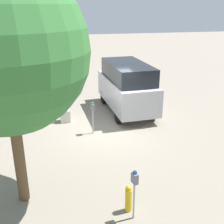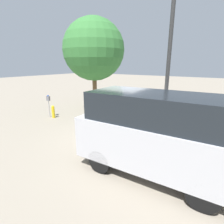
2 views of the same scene
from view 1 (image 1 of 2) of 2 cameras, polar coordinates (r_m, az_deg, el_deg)
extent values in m
plane|color=gray|center=(11.81, -0.98, -3.79)|extent=(80.00, 80.00, 0.00)
cylinder|color=#9E9EA3|center=(11.41, -3.90, -1.97)|extent=(0.05, 0.05, 1.01)
cube|color=slate|center=(11.18, -3.98, 1.03)|extent=(0.22, 0.14, 0.26)
sphere|color=#14662D|center=(11.13, -4.00, 1.76)|extent=(0.11, 0.11, 0.11)
cylinder|color=#9E9EA3|center=(7.14, 4.48, -17.54)|extent=(0.05, 0.05, 1.03)
cube|color=slate|center=(6.75, 4.63, -13.26)|extent=(0.22, 0.14, 0.26)
sphere|color=navy|center=(6.67, 4.67, -12.18)|extent=(0.11, 0.11, 0.11)
cube|color=beige|center=(12.79, -9.49, -0.73)|extent=(0.44, 0.44, 0.55)
cylinder|color=#2D2D2D|center=(11.98, -10.48, 14.39)|extent=(0.16, 0.16, 6.18)
cube|color=#B2B2B7|center=(13.70, 2.95, 4.16)|extent=(4.52, 2.01, 1.25)
cube|color=black|center=(13.34, 3.18, 8.21)|extent=(3.63, 1.83, 0.79)
cube|color=orange|center=(15.69, -1.61, 4.56)|extent=(0.09, 0.12, 0.20)
cylinder|color=black|center=(14.94, -1.66, 3.12)|extent=(0.73, 0.25, 0.72)
cylinder|color=black|center=(15.38, 4.16, 3.59)|extent=(0.73, 0.25, 0.72)
cylinder|color=black|center=(12.44, 1.34, -0.66)|extent=(0.73, 0.25, 0.72)
cylinder|color=black|center=(12.96, 8.15, 0.04)|extent=(0.73, 0.25, 0.72)
cylinder|color=brown|center=(7.66, -18.38, -8.46)|extent=(0.29, 0.29, 2.64)
sphere|color=#337033|center=(6.81, -20.98, 11.59)|extent=(3.86, 3.86, 3.86)
cylinder|color=gold|center=(7.46, 3.38, -17.42)|extent=(0.18, 0.18, 0.64)
sphere|color=gold|center=(7.24, 3.45, -15.17)|extent=(0.16, 0.16, 0.16)
camera|label=2|loc=(16.39, 17.39, 13.87)|focal=28.00mm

